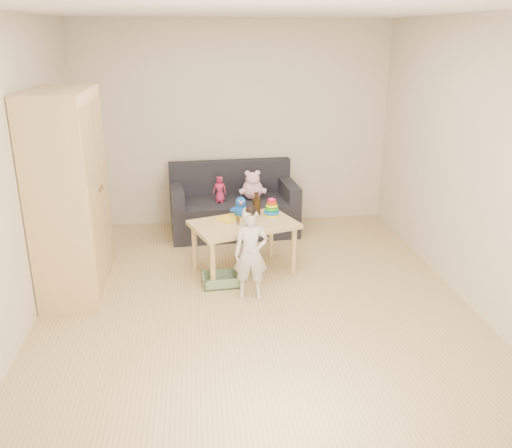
{
  "coord_description": "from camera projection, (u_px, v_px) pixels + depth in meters",
  "views": [
    {
      "loc": [
        -0.51,
        -4.74,
        2.44
      ],
      "look_at": [
        0.05,
        0.25,
        0.65
      ],
      "focal_mm": 38.0,
      "sensor_mm": 36.0,
      "label": 1
    }
  ],
  "objects": [
    {
      "name": "yellow_book",
      "position": [
        229.0,
        218.0,
        5.76
      ],
      "size": [
        0.3,
        0.3,
        0.02
      ],
      "primitive_type": "cube",
      "rotation": [
        0.0,
        0.0,
        0.61
      ],
      "color": "yellow",
      "rests_on": "play_table"
    },
    {
      "name": "wardrobe",
      "position": [
        69.0,
        195.0,
        5.12
      ],
      "size": [
        0.54,
        1.09,
        1.96
      ],
      "primitive_type": "cube",
      "color": "#E5BB7E",
      "rests_on": "ground"
    },
    {
      "name": "doll",
      "position": [
        220.0,
        190.0,
        6.66
      ],
      "size": [
        0.19,
        0.15,
        0.32
      ],
      "primitive_type": "imported",
      "rotation": [
        0.0,
        0.0,
        -0.26
      ],
      "color": "#BB234D",
      "rests_on": "sofa"
    },
    {
      "name": "brown_bottle",
      "position": [
        256.0,
        205.0,
        5.87
      ],
      "size": [
        0.09,
        0.09,
        0.25
      ],
      "color": "black",
      "rests_on": "play_table"
    },
    {
      "name": "pink_bear",
      "position": [
        252.0,
        187.0,
        6.8
      ],
      "size": [
        0.27,
        0.24,
        0.31
      ],
      "primitive_type": null,
      "rotation": [
        0.0,
        0.0,
        0.01
      ],
      "color": "#F9B8CF",
      "rests_on": "sofa"
    },
    {
      "name": "blue_plush",
      "position": [
        241.0,
        207.0,
        5.79
      ],
      "size": [
        0.24,
        0.23,
        0.23
      ],
      "primitive_type": null,
      "rotation": [
        0.0,
        0.0,
        0.57
      ],
      "color": "blue",
      "rests_on": "play_table"
    },
    {
      "name": "room",
      "position": [
        254.0,
        166.0,
        4.87
      ],
      "size": [
        4.5,
        4.5,
        4.5
      ],
      "color": "tan",
      "rests_on": "ground"
    },
    {
      "name": "play_table",
      "position": [
        244.0,
        247.0,
        5.75
      ],
      "size": [
        1.21,
        0.98,
        0.55
      ],
      "primitive_type": "cube",
      "rotation": [
        0.0,
        0.0,
        0.34
      ],
      "color": "tan",
      "rests_on": "ground"
    },
    {
      "name": "sofa",
      "position": [
        234.0,
        216.0,
        6.89
      ],
      "size": [
        1.62,
        0.89,
        0.44
      ],
      "primitive_type": "cube",
      "rotation": [
        0.0,
        0.0,
        0.07
      ],
      "color": "black",
      "rests_on": "ground"
    },
    {
      "name": "wooden_figure",
      "position": [
        238.0,
        220.0,
        5.59
      ],
      "size": [
        0.05,
        0.05,
        0.1
      ],
      "primitive_type": null,
      "rotation": [
        0.0,
        0.0,
        0.69
      ],
      "color": "brown",
      "rests_on": "play_table"
    },
    {
      "name": "storage_bin",
      "position": [
        221.0,
        279.0,
        5.51
      ],
      "size": [
        0.4,
        0.31,
        0.11
      ],
      "primitive_type": null,
      "rotation": [
        0.0,
        0.0,
        0.08
      ],
      "color": "gray",
      "rests_on": "ground"
    },
    {
      "name": "ring_stacker",
      "position": [
        272.0,
        209.0,
        5.85
      ],
      "size": [
        0.17,
        0.17,
        0.19
      ],
      "color": "#FFF20D",
      "rests_on": "play_table"
    },
    {
      "name": "toddler",
      "position": [
        251.0,
        254.0,
        5.15
      ],
      "size": [
        0.34,
        0.24,
        0.88
      ],
      "primitive_type": "imported",
      "rotation": [
        0.0,
        0.0,
        -0.08
      ],
      "color": "silver",
      "rests_on": "ground"
    }
  ]
}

